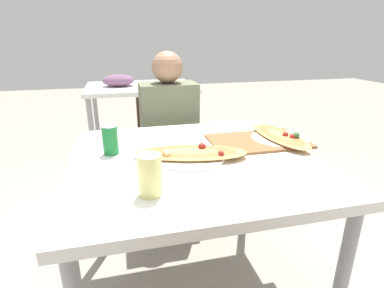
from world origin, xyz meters
The scene contains 9 objects.
dining_table centered at (0.00, 0.00, 0.69)m, with size 1.01×0.98×0.77m.
chair_far_seated centered at (0.02, 0.82, 0.49)m, with size 0.40×0.40×0.86m.
person_seated centered at (0.02, 0.71, 0.69)m, with size 0.36×0.25×1.17m.
pizza_main centered at (-0.01, -0.01, 0.79)m, with size 0.50×0.29×0.06m.
soda_can centered at (-0.34, 0.12, 0.83)m, with size 0.07×0.07×0.12m.
drink_glass centered at (-0.21, -0.27, 0.84)m, with size 0.08×0.08×0.14m.
serving_tray centered at (0.35, 0.11, 0.78)m, with size 0.45×0.29×0.01m.
pizza_second centered at (0.46, 0.11, 0.79)m, with size 0.27×0.44×0.06m.
background_table centered at (-0.10, 2.03, 0.71)m, with size 1.10×0.80×0.89m.
Camera 1 is at (-0.28, -1.14, 1.25)m, focal length 28.00 mm.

